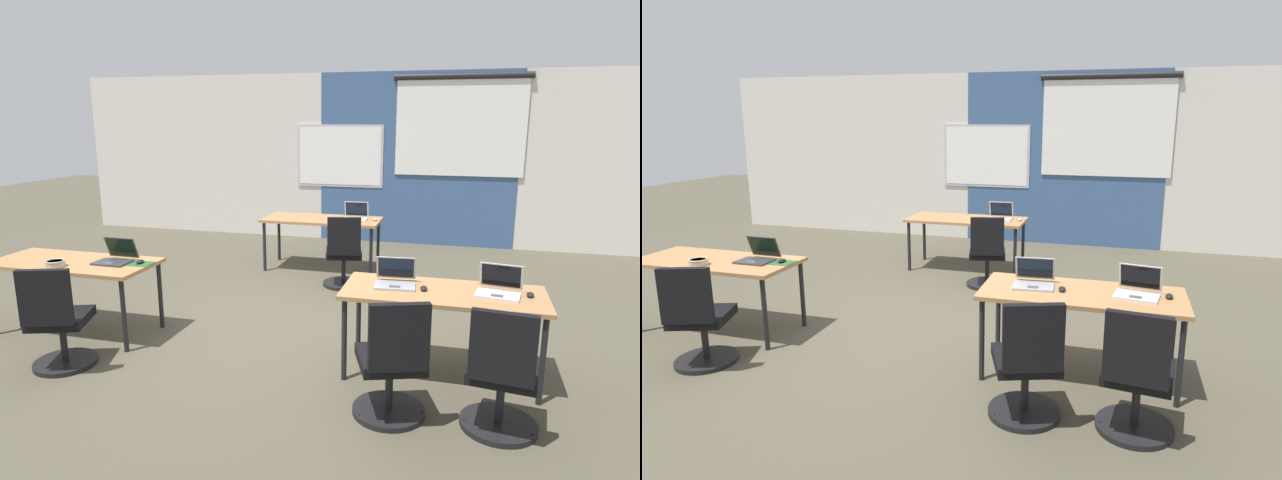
% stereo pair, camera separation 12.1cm
% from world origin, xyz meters
% --- Properties ---
extents(ground_plane, '(24.00, 24.00, 0.00)m').
position_xyz_m(ground_plane, '(0.00, 0.00, 0.00)').
color(ground_plane, '#4C4738').
extents(back_wall_assembly, '(10.00, 0.27, 2.80)m').
position_xyz_m(back_wall_assembly, '(0.04, 4.20, 1.41)').
color(back_wall_assembly, silver).
rests_on(back_wall_assembly, ground).
extents(desk_near_left, '(1.60, 0.70, 0.72)m').
position_xyz_m(desk_near_left, '(-1.75, -0.60, 0.66)').
color(desk_near_left, '#A37547').
rests_on(desk_near_left, ground).
extents(desk_near_right, '(1.60, 0.70, 0.72)m').
position_xyz_m(desk_near_right, '(1.75, -0.60, 0.66)').
color(desk_near_right, '#A37547').
rests_on(desk_near_right, ground).
extents(desk_far_center, '(1.60, 0.70, 0.72)m').
position_xyz_m(desk_far_center, '(0.00, 2.20, 0.66)').
color(desk_far_center, '#A37547').
rests_on(desk_far_center, ground).
extents(laptop_near_right_inner, '(0.36, 0.35, 0.22)m').
position_xyz_m(laptop_near_right_inner, '(1.36, -0.54, 0.77)').
color(laptop_near_right_inner, '#9E9EA3').
rests_on(laptop_near_right_inner, desk_near_right).
extents(mouse_near_right_inner, '(0.06, 0.10, 0.03)m').
position_xyz_m(mouse_near_right_inner, '(1.60, -0.62, 0.74)').
color(mouse_near_right_inner, black).
rests_on(mouse_near_right_inner, desk_near_right).
extents(chair_near_right_inner, '(0.56, 0.61, 0.92)m').
position_xyz_m(chair_near_right_inner, '(1.46, -1.38, 0.38)').
color(chair_near_right_inner, black).
rests_on(chair_near_right_inner, ground).
extents(laptop_far_right, '(0.35, 0.31, 0.23)m').
position_xyz_m(laptop_far_right, '(0.45, 2.27, 0.77)').
color(laptop_far_right, silver).
rests_on(laptop_far_right, desk_far_center).
extents(mouse_far_right, '(0.08, 0.11, 0.03)m').
position_xyz_m(mouse_far_right, '(0.73, 2.23, 0.74)').
color(mouse_far_right, '#B2B2B7').
rests_on(mouse_far_right, desk_far_center).
extents(chair_far_right, '(0.53, 0.58, 0.92)m').
position_xyz_m(chair_far_right, '(0.47, 1.47, 0.38)').
color(chair_far_right, black).
rests_on(chair_far_right, ground).
extents(laptop_near_right_end, '(0.38, 0.35, 0.23)m').
position_xyz_m(laptop_near_right_end, '(2.17, -0.57, 0.77)').
color(laptop_near_right_end, silver).
rests_on(laptop_near_right_end, desk_near_right).
extents(mouse_near_right_end, '(0.06, 0.10, 0.03)m').
position_xyz_m(mouse_near_right_end, '(2.41, -0.57, 0.74)').
color(mouse_near_right_end, black).
rests_on(mouse_near_right_end, desk_near_right).
extents(chair_near_right_end, '(0.52, 0.56, 0.92)m').
position_xyz_m(chair_near_right_end, '(2.18, -1.37, 0.38)').
color(chair_near_right_end, black).
rests_on(chair_near_right_end, ground).
extents(laptop_near_left_inner, '(0.33, 0.32, 0.23)m').
position_xyz_m(laptop_near_left_inner, '(-1.33, -0.52, 0.77)').
color(laptop_near_left_inner, '#333338').
rests_on(laptop_near_left_inner, desk_near_left).
extents(mousepad_near_left_inner, '(0.22, 0.19, 0.00)m').
position_xyz_m(mousepad_near_left_inner, '(-1.06, -0.52, 0.72)').
color(mousepad_near_left_inner, '#23512D').
rests_on(mousepad_near_left_inner, desk_near_left).
extents(mouse_near_left_inner, '(0.06, 0.10, 0.03)m').
position_xyz_m(mouse_near_left_inner, '(-1.06, -0.52, 0.74)').
color(mouse_near_left_inner, black).
rests_on(mouse_near_left_inner, mousepad_near_left_inner).
extents(chair_near_left_inner, '(0.56, 0.61, 0.92)m').
position_xyz_m(chair_near_left_inner, '(-1.33, -1.33, 0.38)').
color(chair_near_left_inner, black).
rests_on(chair_near_left_inner, ground).
extents(snack_bowl, '(0.18, 0.18, 0.06)m').
position_xyz_m(snack_bowl, '(-1.76, -0.81, 0.76)').
color(snack_bowl, tan).
rests_on(snack_bowl, desk_near_left).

